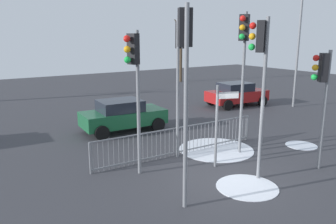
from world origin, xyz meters
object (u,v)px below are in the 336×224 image
at_px(traffic_light_foreground_right, 322,83).
at_px(street_lamp, 300,26).
at_px(traffic_light_rear_right, 260,63).
at_px(traffic_light_mid_left, 185,63).
at_px(car_red_far, 236,94).
at_px(bare_tree_centre, 181,52).
at_px(traffic_light_foreground_left, 243,52).
at_px(traffic_light_rear_left, 134,71).
at_px(direction_sign_post, 218,122).
at_px(traffic_light_mid_right, 180,58).
at_px(car_green_near, 123,115).

relative_size(traffic_light_foreground_right, street_lamp, 0.48).
xyz_separation_m(traffic_light_rear_right, traffic_light_foreground_right, (2.27, -0.58, -0.69)).
distance_m(traffic_light_mid_left, car_red_far, 13.57).
bearing_deg(bare_tree_centre, traffic_light_mid_left, -125.19).
bearing_deg(traffic_light_foreground_left, traffic_light_rear_left, 55.33).
distance_m(traffic_light_rear_right, bare_tree_centre, 22.30).
bearing_deg(car_red_far, traffic_light_mid_left, -134.67).
distance_m(traffic_light_foreground_left, direction_sign_post, 2.71).
bearing_deg(traffic_light_foreground_right, traffic_light_mid_right, 79.94).
relative_size(car_red_far, bare_tree_centre, 0.69).
bearing_deg(street_lamp, traffic_light_rear_left, -163.37).
bearing_deg(car_green_near, traffic_light_rear_right, -77.50).
relative_size(traffic_light_mid_right, street_lamp, 0.60).
bearing_deg(direction_sign_post, traffic_light_foreground_right, -16.56).
bearing_deg(traffic_light_foreground_right, traffic_light_rear_right, 113.73).
xyz_separation_m(traffic_light_foreground_left, car_green_near, (-2.30, 5.16, -3.00)).
relative_size(traffic_light_rear_right, traffic_light_foreground_left, 0.94).
xyz_separation_m(car_red_far, car_green_near, (-8.48, -1.29, 0.00)).
bearing_deg(car_green_near, traffic_light_foreground_right, -62.54).
distance_m(traffic_light_rear_left, traffic_light_foreground_left, 4.17).
bearing_deg(traffic_light_foreground_right, traffic_light_mid_left, 123.66).
xyz_separation_m(traffic_light_rear_left, car_red_far, (10.31, 6.07, -2.54)).
bearing_deg(traffic_light_mid_right, car_green_near, 164.48).
relative_size(direction_sign_post, car_green_near, 0.72).
height_order(traffic_light_rear_left, street_lamp, street_lamp).
relative_size(car_red_far, street_lamp, 0.48).
distance_m(traffic_light_mid_right, car_red_far, 10.20).
relative_size(traffic_light_foreground_left, car_green_near, 1.33).
distance_m(traffic_light_rear_right, traffic_light_foreground_right, 2.44).
distance_m(traffic_light_foreground_right, car_green_near, 8.56).
bearing_deg(traffic_light_foreground_right, bare_tree_centre, 14.49).
relative_size(traffic_light_mid_left, street_lamp, 0.62).
height_order(traffic_light_mid_right, car_red_far, traffic_light_mid_right).
distance_m(traffic_light_rear_left, bare_tree_centre, 22.13).
height_order(traffic_light_foreground_left, direction_sign_post, traffic_light_foreground_left).
distance_m(traffic_light_rear_right, traffic_light_foreground_left, 2.18).
height_order(traffic_light_rear_right, traffic_light_rear_left, traffic_light_rear_right).
xyz_separation_m(traffic_light_mid_right, traffic_light_rear_right, (0.83, -2.87, -0.03)).
distance_m(traffic_light_rear_left, direction_sign_post, 3.27).
xyz_separation_m(traffic_light_rear_left, bare_tree_centre, (13.93, 17.19, -0.54)).
relative_size(traffic_light_rear_left, car_green_near, 1.16).
height_order(traffic_light_rear_left, car_red_far, traffic_light_rear_left).
xyz_separation_m(street_lamp, bare_tree_centre, (0.85, 13.28, -2.12)).
distance_m(traffic_light_rear_right, car_green_near, 7.62).
bearing_deg(traffic_light_rear_left, traffic_light_mid_right, -90.67).
distance_m(traffic_light_foreground_right, direction_sign_post, 3.49).
bearing_deg(traffic_light_foreground_left, street_lamp, -93.85).
distance_m(traffic_light_mid_right, car_green_near, 5.01).
bearing_deg(car_green_near, traffic_light_mid_left, -100.14).
bearing_deg(bare_tree_centre, direction_sign_post, -122.04).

